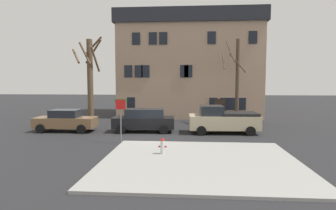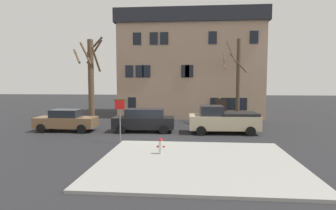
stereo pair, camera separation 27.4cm
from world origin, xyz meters
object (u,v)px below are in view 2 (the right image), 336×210
at_px(car_brown_sedan, 66,120).
at_px(car_black_wagon, 144,120).
at_px(pickup_truck_beige, 223,120).
at_px(fire_hydrant, 161,146).
at_px(tree_bare_mid, 237,79).
at_px(tree_bare_near, 91,77).
at_px(street_sign_pole, 120,112).
at_px(building_main, 191,66).

xyz_separation_m(car_brown_sedan, car_black_wagon, (5.98, 0.28, 0.07)).
relative_size(pickup_truck_beige, fire_hydrant, 6.36).
xyz_separation_m(tree_bare_mid, fire_hydrant, (-5.46, -11.32, -3.43)).
relative_size(car_brown_sedan, pickup_truck_beige, 0.89).
distance_m(tree_bare_near, street_sign_pole, 9.27).
xyz_separation_m(car_black_wagon, pickup_truck_beige, (5.87, -0.02, 0.07)).
xyz_separation_m(fire_hydrant, street_sign_pole, (-2.86, 2.88, 1.39)).
relative_size(car_black_wagon, street_sign_pole, 1.70).
relative_size(building_main, fire_hydrant, 18.95).
bearing_deg(tree_bare_mid, street_sign_pole, -134.59).
height_order(car_brown_sedan, car_black_wagon, car_black_wagon).
height_order(tree_bare_near, car_black_wagon, tree_bare_near).
relative_size(building_main, car_brown_sedan, 3.36).
bearing_deg(building_main, tree_bare_near, -137.97).
xyz_separation_m(pickup_truck_beige, street_sign_pole, (-6.68, -3.94, 0.94)).
distance_m(tree_bare_near, pickup_truck_beige, 12.35).
height_order(fire_hydrant, street_sign_pole, street_sign_pole).
relative_size(tree_bare_mid, car_black_wagon, 1.61).
bearing_deg(pickup_truck_beige, fire_hydrant, -119.30).
height_order(tree_bare_near, tree_bare_mid, tree_bare_near).
bearing_deg(car_black_wagon, pickup_truck_beige, -0.17).
bearing_deg(fire_hydrant, car_brown_sedan, 140.78).
relative_size(tree_bare_near, tree_bare_mid, 1.05).
distance_m(building_main, street_sign_pole, 16.57).
bearing_deg(tree_bare_mid, tree_bare_near, -176.73).
bearing_deg(fire_hydrant, pickup_truck_beige, 60.70).
bearing_deg(street_sign_pole, car_black_wagon, 78.45).
bearing_deg(street_sign_pole, tree_bare_mid, 45.41).
height_order(tree_bare_mid, street_sign_pole, tree_bare_mid).
xyz_separation_m(building_main, car_brown_sedan, (-9.32, -11.95, -4.72)).
xyz_separation_m(car_brown_sedan, street_sign_pole, (5.17, -3.68, 1.09)).
xyz_separation_m(building_main, street_sign_pole, (-4.15, -15.62, -3.64)).
relative_size(car_brown_sedan, car_black_wagon, 0.97).
relative_size(car_brown_sedan, street_sign_pole, 1.65).
xyz_separation_m(tree_bare_mid, pickup_truck_beige, (-1.64, -4.51, -2.99)).
height_order(building_main, car_brown_sedan, building_main).
xyz_separation_m(car_black_wagon, fire_hydrant, (2.05, -6.83, -0.37)).
bearing_deg(street_sign_pole, fire_hydrant, -45.17).
bearing_deg(building_main, fire_hydrant, -93.98).
relative_size(car_black_wagon, fire_hydrant, 5.79).
relative_size(car_black_wagon, pickup_truck_beige, 0.91).
bearing_deg(car_black_wagon, tree_bare_mid, 30.86).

